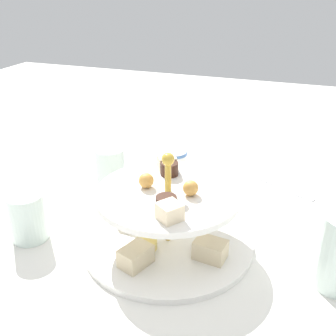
# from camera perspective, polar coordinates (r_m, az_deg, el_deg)

# --- Properties ---
(ground_plane) EXTENTS (2.40, 2.40, 0.00)m
(ground_plane) POSITION_cam_1_polar(r_m,az_deg,el_deg) (0.68, 0.00, -10.67)
(ground_plane) COLOR silver
(tiered_serving_stand) EXTENTS (0.28, 0.28, 0.16)m
(tiered_serving_stand) POSITION_cam_1_polar(r_m,az_deg,el_deg) (0.66, -0.03, -7.53)
(tiered_serving_stand) COLOR white
(tiered_serving_stand) RESTS_ON ground_plane
(water_glass_short_left) EXTENTS (0.06, 0.06, 0.07)m
(water_glass_short_left) POSITION_cam_1_polar(r_m,az_deg,el_deg) (0.87, -8.11, 0.42)
(water_glass_short_left) COLOR silver
(water_glass_short_left) RESTS_ON ground_plane
(teacup_with_saucer) EXTENTS (0.09, 0.09, 0.05)m
(teacup_with_saucer) POSITION_cam_1_polar(r_m,az_deg,el_deg) (0.90, 0.84, 0.85)
(teacup_with_saucer) COLOR white
(teacup_with_saucer) RESTS_ON ground_plane
(butter_knife_right) EXTENTS (0.10, 0.15, 0.00)m
(butter_knife_right) POSITION_cam_1_polar(r_m,az_deg,el_deg) (0.88, 15.20, -2.34)
(butter_knife_right) COLOR silver
(butter_knife_right) RESTS_ON ground_plane
(water_glass_mid_back) EXTENTS (0.06, 0.06, 0.08)m
(water_glass_mid_back) POSITION_cam_1_polar(r_m,az_deg,el_deg) (0.71, -19.16, -6.54)
(water_glass_mid_back) COLOR silver
(water_glass_mid_back) RESTS_ON ground_plane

